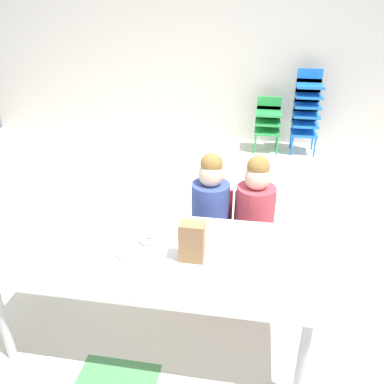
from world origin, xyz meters
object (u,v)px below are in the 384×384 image
at_px(paper_plate_near_edge, 125,256).
at_px(donut_powdered_loose, 148,239).
at_px(seated_child_near_camera, 211,204).
at_px(seated_child_middle_seat, 255,207).
at_px(kid_chair_green_stack, 268,120).
at_px(craft_table, 158,258).
at_px(paper_bag_brown, 192,242).
at_px(paper_plate_center_table, 68,229).
at_px(donut_powdered_on_plate, 125,253).
at_px(kid_chair_blue_stack, 307,108).

xyz_separation_m(paper_plate_near_edge, donut_powdered_loose, (0.08, 0.16, 0.01)).
xyz_separation_m(seated_child_near_camera, seated_child_middle_seat, (0.30, 0.00, 0.00)).
xyz_separation_m(kid_chair_green_stack, donut_powdered_loose, (-0.71, -3.22, 0.20)).
bearing_deg(kid_chair_green_stack, craft_table, -100.93).
xyz_separation_m(craft_table, paper_bag_brown, (0.20, -0.04, 0.16)).
height_order(kid_chair_green_stack, paper_plate_center_table, kid_chair_green_stack).
bearing_deg(paper_bag_brown, donut_powdered_loose, 155.79).
bearing_deg(seated_child_near_camera, paper_plate_near_edge, -117.79).
relative_size(kid_chair_green_stack, paper_plate_center_table, 3.78).
bearing_deg(donut_powdered_on_plate, seated_child_near_camera, 62.21).
bearing_deg(donut_powdered_loose, craft_table, -47.12).
relative_size(craft_table, seated_child_middle_seat, 1.88).
distance_m(craft_table, donut_powdered_on_plate, 0.19).
height_order(kid_chair_green_stack, paper_plate_near_edge, kid_chair_green_stack).
relative_size(craft_table, donut_powdered_on_plate, 17.23).
bearing_deg(donut_powdered_loose, seated_child_middle_seat, 42.87).
xyz_separation_m(seated_child_middle_seat, kid_chair_blue_stack, (0.58, 2.67, 0.02)).
distance_m(seated_child_near_camera, kid_chair_blue_stack, 2.81).
bearing_deg(paper_plate_center_table, seated_child_near_camera, 32.49).
bearing_deg(kid_chair_blue_stack, kid_chair_green_stack, -179.88).
height_order(craft_table, seated_child_middle_seat, seated_child_middle_seat).
relative_size(craft_table, paper_plate_center_table, 9.60).
bearing_deg(seated_child_middle_seat, kid_chair_blue_stack, 77.69).
height_order(craft_table, paper_bag_brown, paper_bag_brown).
xyz_separation_m(craft_table, kid_chair_green_stack, (0.64, 3.30, -0.14)).
distance_m(kid_chair_blue_stack, donut_powdered_loose, 3.43).
bearing_deg(craft_table, paper_plate_center_table, 168.35).
bearing_deg(paper_plate_near_edge, seated_child_middle_seat, 46.40).
xyz_separation_m(kid_chair_green_stack, paper_plate_near_edge, (-0.80, -3.38, 0.19)).
height_order(paper_plate_near_edge, donut_powdered_on_plate, donut_powdered_on_plate).
bearing_deg(donut_powdered_loose, seated_child_near_camera, 62.18).
bearing_deg(donut_powdered_on_plate, craft_table, 26.91).
relative_size(paper_bag_brown, donut_powdered_on_plate, 2.19).
relative_size(paper_plate_center_table, donut_powdered_loose, 1.62).
distance_m(kid_chair_green_stack, kid_chair_blue_stack, 0.50).
distance_m(kid_chair_blue_stack, paper_plate_center_table, 3.60).
bearing_deg(craft_table, seated_child_near_camera, 71.08).
relative_size(seated_child_near_camera, paper_plate_near_edge, 5.10).
bearing_deg(paper_plate_center_table, donut_powdered_loose, -4.53).
bearing_deg(kid_chair_blue_stack, paper_plate_near_edge, -110.44).
bearing_deg(donut_powdered_loose, kid_chair_green_stack, 77.54).
bearing_deg(paper_plate_near_edge, craft_table, 26.91).
bearing_deg(donut_powdered_loose, paper_bag_brown, -24.21).
bearing_deg(kid_chair_green_stack, donut_powdered_on_plate, -103.25).
distance_m(paper_bag_brown, paper_plate_near_edge, 0.37).
bearing_deg(paper_plate_near_edge, kid_chair_green_stack, 76.75).
bearing_deg(paper_plate_center_table, paper_plate_near_edge, -25.26).
relative_size(kid_chair_green_stack, paper_bag_brown, 3.09).
distance_m(craft_table, kid_chair_blue_stack, 3.48).
distance_m(kid_chair_green_stack, paper_bag_brown, 3.38).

